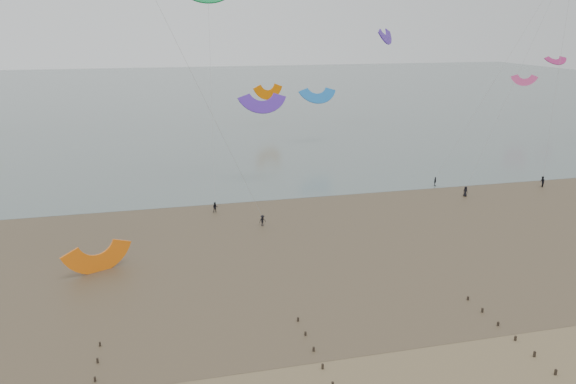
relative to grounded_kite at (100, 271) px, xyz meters
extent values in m
plane|color=#475654|center=(15.22, 171.70, 0.03)|extent=(500.00, 500.00, 0.00)
plane|color=#473A28|center=(15.22, 6.70, 0.01)|extent=(500.00, 500.00, 0.00)
ellipsoid|color=slate|center=(-2.78, -6.30, 0.01)|extent=(23.60, 14.36, 0.01)
ellipsoid|color=slate|center=(27.22, 9.70, 0.01)|extent=(33.64, 18.32, 0.01)
ellipsoid|color=slate|center=(60.22, 1.70, 0.01)|extent=(19.65, 13.67, 0.01)
cube|color=black|center=(1.22, -21.57, 0.20)|extent=(0.16, 0.16, 0.51)
cube|color=black|center=(1.22, -18.94, 0.19)|extent=(0.16, 0.16, 0.48)
cube|color=black|center=(1.22, -16.30, 0.17)|extent=(0.16, 0.16, 0.45)
cube|color=black|center=(19.22, -24.20, 0.22)|extent=(0.16, 0.16, 0.54)
cube|color=black|center=(19.22, -21.57, 0.20)|extent=(0.16, 0.16, 0.51)
cube|color=black|center=(19.22, -18.94, 0.19)|extent=(0.16, 0.16, 0.48)
cube|color=black|center=(19.22, -16.30, 0.17)|extent=(0.16, 0.16, 0.45)
cube|color=black|center=(37.22, -29.46, 0.25)|extent=(0.16, 0.16, 0.59)
cube|color=black|center=(37.22, -26.83, 0.23)|extent=(0.16, 0.16, 0.57)
cube|color=black|center=(37.22, -24.20, 0.22)|extent=(0.16, 0.16, 0.54)
cube|color=black|center=(37.22, -21.57, 0.20)|extent=(0.16, 0.16, 0.51)
cube|color=black|center=(37.22, -18.94, 0.19)|extent=(0.16, 0.16, 0.48)
cube|color=black|center=(37.22, -16.30, 0.17)|extent=(0.16, 0.16, 0.45)
imported|color=black|center=(72.06, 18.10, 0.95)|extent=(1.02, 1.13, 1.90)
imported|color=black|center=(54.29, 23.01, 0.82)|extent=(0.80, 1.04, 1.64)
imported|color=black|center=(21.11, 10.44, 0.79)|extent=(1.16, 0.89, 1.58)
imported|color=black|center=(15.35, 17.81, 0.80)|extent=(0.84, 0.68, 1.60)
imported|color=black|center=(56.20, 16.31, 0.84)|extent=(0.84, 0.98, 1.69)
camera|label=1|loc=(6.97, -62.28, 27.12)|focal=35.00mm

